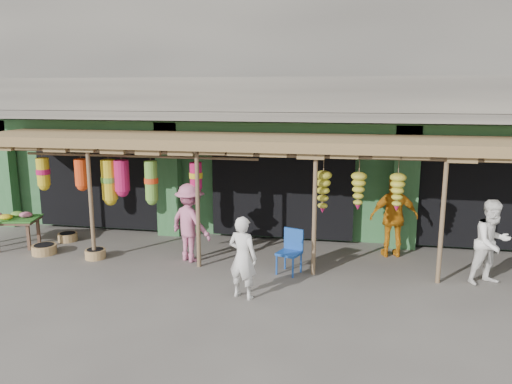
% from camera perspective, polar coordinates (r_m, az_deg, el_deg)
% --- Properties ---
extents(ground, '(80.00, 80.00, 0.00)m').
position_cam_1_polar(ground, '(11.01, 1.37, -8.64)').
color(ground, '#514C47').
rests_on(ground, ground).
extents(building, '(16.40, 6.80, 7.00)m').
position_cam_1_polar(building, '(15.16, 4.57, 9.88)').
color(building, gray).
rests_on(building, ground).
extents(awning, '(14.00, 2.70, 2.79)m').
position_cam_1_polar(awning, '(11.22, 1.27, 5.31)').
color(awning, brown).
rests_on(awning, ground).
extents(flower_table, '(1.56, 1.11, 0.85)m').
position_cam_1_polar(flower_table, '(13.69, -26.37, -2.83)').
color(flower_table, brown).
rests_on(flower_table, ground).
extents(blue_chair, '(0.57, 0.58, 0.94)m').
position_cam_1_polar(blue_chair, '(10.61, 4.01, -6.47)').
color(blue_chair, '#18459E').
rests_on(blue_chair, ground).
extents(basket_left, '(0.61, 0.61, 0.20)m').
position_cam_1_polar(basket_left, '(13.75, -20.72, -4.83)').
color(basket_left, brown).
rests_on(basket_left, ground).
extents(basket_mid, '(0.63, 0.63, 0.22)m').
position_cam_1_polar(basket_mid, '(12.88, -23.04, -6.05)').
color(basket_mid, olive).
rests_on(basket_mid, ground).
extents(basket_right, '(0.51, 0.51, 0.21)m').
position_cam_1_polar(basket_right, '(12.14, -17.88, -6.75)').
color(basket_right, olive).
rests_on(basket_right, ground).
extents(person_front, '(0.66, 0.53, 1.56)m').
position_cam_1_polar(person_front, '(9.26, -1.53, -7.49)').
color(person_front, silver).
rests_on(person_front, ground).
extents(person_right, '(1.04, 0.97, 1.72)m').
position_cam_1_polar(person_right, '(10.90, 25.35, -5.24)').
color(person_right, white).
rests_on(person_right, ground).
extents(person_vendor, '(1.17, 0.66, 1.88)m').
position_cam_1_polar(person_vendor, '(11.91, 15.50, -2.77)').
color(person_vendor, orange).
rests_on(person_vendor, ground).
extents(person_shopper, '(1.32, 1.13, 1.77)m').
position_cam_1_polar(person_shopper, '(11.30, -7.51, -3.49)').
color(person_shopper, '#C26789').
rests_on(person_shopper, ground).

